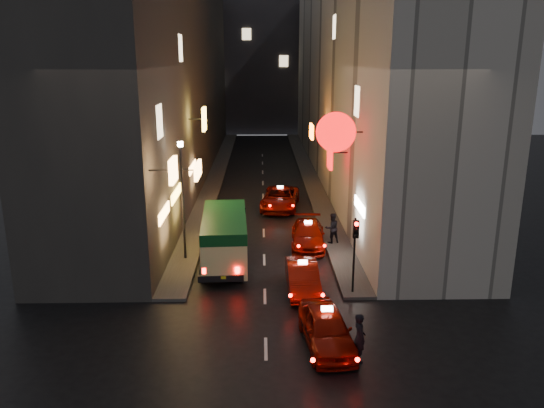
{
  "coord_description": "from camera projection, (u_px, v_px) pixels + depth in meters",
  "views": [
    {
      "loc": [
        -0.13,
        -13.53,
        10.43
      ],
      "look_at": [
        0.42,
        13.0,
        3.1
      ],
      "focal_mm": 35.0,
      "sensor_mm": 36.0,
      "label": 1
    }
  ],
  "objects": [
    {
      "name": "taxi_far",
      "position": [
        280.0,
        197.0,
        37.83
      ],
      "size": [
        2.96,
        5.71,
        1.91
      ],
      "color": "#7E0D03",
      "rests_on": "ground"
    },
    {
      "name": "traffic_light",
      "position": [
        355.0,
        240.0,
        23.35
      ],
      "size": [
        0.26,
        0.43,
        3.5
      ],
      "color": "black",
      "rests_on": "sidewalk_right"
    },
    {
      "name": "building_right",
      "position": [
        354.0,
        75.0,
        46.34
      ],
      "size": [
        8.37,
        52.0,
        18.0
      ],
      "color": "beige",
      "rests_on": "ground"
    },
    {
      "name": "sidewalk_left",
      "position": [
        216.0,
        175.0,
        48.48
      ],
      "size": [
        1.5,
        52.0,
        0.15
      ],
      "primitive_type": "cube",
      "color": "#494744",
      "rests_on": "ground"
    },
    {
      "name": "lamp_post",
      "position": [
        182.0,
        193.0,
        27.27
      ],
      "size": [
        0.28,
        0.28,
        6.22
      ],
      "color": "black",
      "rests_on": "sidewalk_left"
    },
    {
      "name": "minibus",
      "position": [
        225.0,
        234.0,
        27.25
      ],
      "size": [
        2.51,
        6.35,
        2.69
      ],
      "color": "#E9DF92",
      "rests_on": "ground"
    },
    {
      "name": "taxi_near",
      "position": [
        327.0,
        325.0,
        19.69
      ],
      "size": [
        2.65,
        5.41,
        1.83
      ],
      "color": "#7E0D03",
      "rests_on": "ground"
    },
    {
      "name": "taxi_third",
      "position": [
        308.0,
        233.0,
        30.25
      ],
      "size": [
        2.34,
        5.03,
        1.73
      ],
      "color": "#7E0D03",
      "rests_on": "ground"
    },
    {
      "name": "pedestrian_crossing",
      "position": [
        360.0,
        334.0,
        18.65
      ],
      "size": [
        0.56,
        0.75,
        2.06
      ],
      "primitive_type": "imported",
      "rotation": [
        0.0,
        0.0,
        1.77
      ],
      "color": "black",
      "rests_on": "ground"
    },
    {
      "name": "pedestrian_sidewalk",
      "position": [
        332.0,
        226.0,
        30.3
      ],
      "size": [
        0.86,
        0.68,
        1.99
      ],
      "primitive_type": "imported",
      "rotation": [
        0.0,
        0.0,
        3.47
      ],
      "color": "black",
      "rests_on": "sidewalk_right"
    },
    {
      "name": "building_left",
      "position": [
        170.0,
        75.0,
        46.02
      ],
      "size": [
        7.52,
        52.0,
        18.0
      ],
      "color": "#353330",
      "rests_on": "ground"
    },
    {
      "name": "taxi_second",
      "position": [
        303.0,
        275.0,
        24.4
      ],
      "size": [
        2.08,
        4.89,
        1.71
      ],
      "color": "#7E0D03",
      "rests_on": "ground"
    },
    {
      "name": "sidewalk_right",
      "position": [
        309.0,
        175.0,
        48.65
      ],
      "size": [
        1.5,
        52.0,
        0.15
      ],
      "primitive_type": "cube",
      "color": "#494744",
      "rests_on": "ground"
    },
    {
      "name": "building_far",
      "position": [
        262.0,
        54.0,
        76.49
      ],
      "size": [
        30.0,
        10.0,
        22.0
      ],
      "primitive_type": "cube",
      "color": "#313135",
      "rests_on": "ground"
    }
  ]
}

